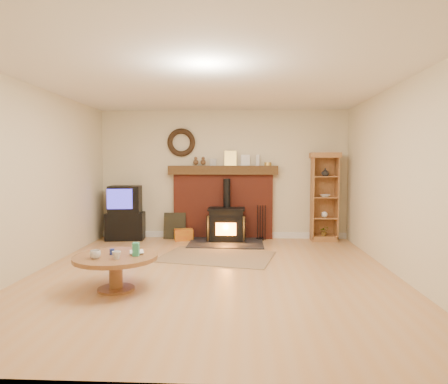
# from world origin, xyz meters

# --- Properties ---
(ground) EXTENTS (5.50, 5.50, 0.00)m
(ground) POSITION_xyz_m (0.00, 0.00, 0.00)
(ground) COLOR tan
(ground) RESTS_ON ground
(room_shell) EXTENTS (5.02, 5.52, 2.61)m
(room_shell) POSITION_xyz_m (-0.02, 0.09, 1.72)
(room_shell) COLOR beige
(room_shell) RESTS_ON ground
(chimney_breast) EXTENTS (2.20, 0.22, 1.78)m
(chimney_breast) POSITION_xyz_m (0.00, 2.67, 0.80)
(chimney_breast) COLOR maroon
(chimney_breast) RESTS_ON ground
(wood_stove) EXTENTS (1.40, 1.00, 1.22)m
(wood_stove) POSITION_xyz_m (0.09, 2.27, 0.32)
(wood_stove) COLOR black
(wood_stove) RESTS_ON ground
(area_rug) EXTENTS (1.99, 1.57, 0.01)m
(area_rug) POSITION_xyz_m (-0.02, 1.01, 0.01)
(area_rug) COLOR brown
(area_rug) RESTS_ON ground
(tv_unit) EXTENTS (0.79, 0.59, 1.08)m
(tv_unit) POSITION_xyz_m (-1.96, 2.47, 0.52)
(tv_unit) COLOR black
(tv_unit) RESTS_ON ground
(curio_cabinet) EXTENTS (0.56, 0.40, 1.73)m
(curio_cabinet) POSITION_xyz_m (2.01, 2.55, 0.87)
(curio_cabinet) COLOR brown
(curio_cabinet) RESTS_ON ground
(firelog_box) EXTENTS (0.40, 0.31, 0.22)m
(firelog_box) POSITION_xyz_m (-0.77, 2.40, 0.11)
(firelog_box) COLOR yellow
(firelog_box) RESTS_ON ground
(leaning_painting) EXTENTS (0.44, 0.12, 0.53)m
(leaning_painting) POSITION_xyz_m (-0.97, 2.55, 0.27)
(leaning_painting) COLOR black
(leaning_painting) RESTS_ON ground
(fire_tools) EXTENTS (0.19, 0.16, 0.70)m
(fire_tools) POSITION_xyz_m (0.76, 2.50, 0.16)
(fire_tools) COLOR black
(fire_tools) RESTS_ON ground
(coffee_table) EXTENTS (1.00, 1.00, 0.58)m
(coffee_table) POSITION_xyz_m (-1.11, -0.76, 0.34)
(coffee_table) COLOR brown
(coffee_table) RESTS_ON ground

